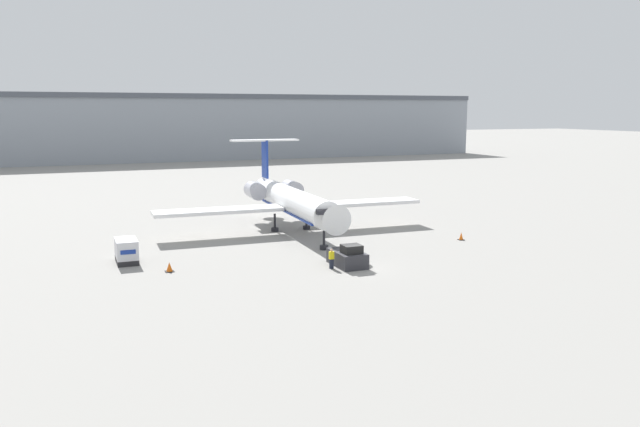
# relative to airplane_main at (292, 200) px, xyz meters

# --- Properties ---
(ground_plane) EXTENTS (600.00, 600.00, 0.00)m
(ground_plane) POSITION_rel_airplane_main_xyz_m (-0.40, -16.86, -3.32)
(ground_plane) COLOR gray
(terminal_building) EXTENTS (180.00, 16.80, 16.88)m
(terminal_building) POSITION_rel_airplane_main_xyz_m (-0.40, 103.14, 5.15)
(terminal_building) COLOR #8C939E
(terminal_building) RESTS_ON ground
(airplane_main) EXTENTS (29.02, 24.38, 9.31)m
(airplane_main) POSITION_rel_airplane_main_xyz_m (0.00, 0.00, 0.00)
(airplane_main) COLOR white
(airplane_main) RESTS_ON ground
(pushback_tug) EXTENTS (2.18, 3.89, 1.94)m
(pushback_tug) POSITION_rel_airplane_main_xyz_m (-0.83, -16.02, -2.59)
(pushback_tug) COLOR #2D2D33
(pushback_tug) RESTS_ON ground
(luggage_cart) EXTENTS (1.73, 3.06, 2.04)m
(luggage_cart) POSITION_rel_airplane_main_xyz_m (-17.72, -7.99, -2.30)
(luggage_cart) COLOR #232326
(luggage_cart) RESTS_ON ground
(worker_near_tug) EXTENTS (0.40, 0.24, 1.65)m
(worker_near_tug) POSITION_rel_airplane_main_xyz_m (-2.44, -16.38, -2.46)
(worker_near_tug) COLOR #232838
(worker_near_tug) RESTS_ON ground
(traffic_cone_left) EXTENTS (0.71, 0.71, 0.78)m
(traffic_cone_left) POSITION_rel_airplane_main_xyz_m (-14.85, -12.37, -2.94)
(traffic_cone_left) COLOR black
(traffic_cone_left) RESTS_ON ground
(traffic_cone_right) EXTENTS (0.57, 0.57, 0.77)m
(traffic_cone_right) POSITION_rel_airplane_main_xyz_m (14.05, -10.85, -2.95)
(traffic_cone_right) COLOR black
(traffic_cone_right) RESTS_ON ground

